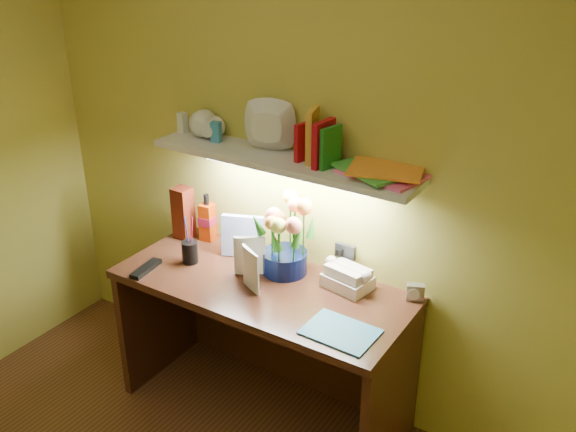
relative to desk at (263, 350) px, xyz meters
The scene contains 13 objects.
desk is the anchor object (origin of this frame).
flower_bouquet 0.58m from the desk, 78.58° to the left, with size 0.24×0.24×0.38m, color #050E32, non-canonical shape.
telephone 0.59m from the desk, 28.05° to the left, with size 0.21×0.16×0.12m, color beige, non-canonical shape.
desk_clock 0.81m from the desk, 21.09° to the left, with size 0.08×0.04×0.08m, color #AAABAE.
whisky_bottle 0.74m from the desk, 155.61° to the left, with size 0.07×0.07×0.26m, color #B93305, non-canonical shape.
whisky_box 0.82m from the desk, 163.54° to the left, with size 0.09×0.09×0.28m, color #5E1C0E.
pen_cup 0.62m from the desk, behind, with size 0.08×0.08×0.19m, color black.
art_card 0.57m from the desk, 142.06° to the left, with size 0.21×0.04×0.21m, color white, non-canonical shape.
tv_remote 0.69m from the desk, 160.05° to the right, with size 0.05×0.19×0.02m, color black.
blue_folder 0.64m from the desk, 16.42° to the right, with size 0.29×0.21×0.01m, color #3487C3.
desk_book_a 0.50m from the desk, behind, with size 0.15×0.02×0.20m, color silver.
desk_book_b 0.48m from the desk, 161.37° to the right, with size 0.15×0.02×0.20m, color silver.
wall_shelf 0.98m from the desk, 89.39° to the left, with size 1.31×0.35×0.26m.
Camera 1 is at (1.47, -0.89, 2.29)m, focal length 40.00 mm.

